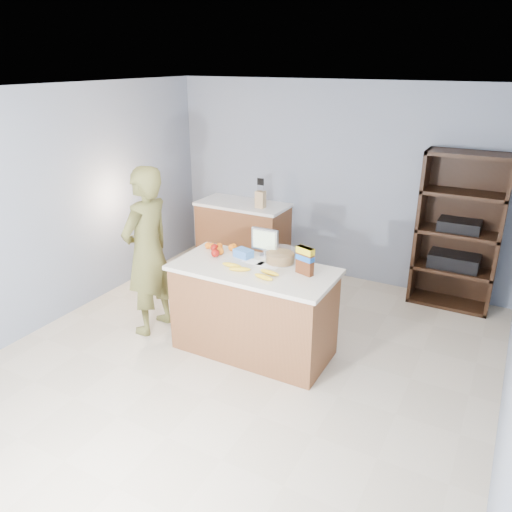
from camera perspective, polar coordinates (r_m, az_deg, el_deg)
The scene contains 15 objects.
floor at distance 4.89m, azimuth -2.00°, elevation -12.32°, with size 4.50×5.00×0.02m, color beige.
walls at distance 4.19m, azimuth -2.29°, elevation 6.73°, with size 4.52×5.02×2.51m.
counter_peninsula at distance 4.89m, azimuth -0.28°, elevation -6.56°, with size 1.56×0.76×0.90m.
back_cabinet at distance 6.94m, azimuth -1.47°, elevation 2.52°, with size 1.24×0.62×0.90m.
shelving_unit at distance 6.14m, azimuth 22.14°, elevation 2.36°, with size 0.90×0.40×1.80m.
person at distance 5.22m, azimuth -12.28°, elevation 0.47°, with size 0.65×0.42×1.77m, color brown.
knife_block at distance 6.56m, azimuth 0.51°, elevation 6.56°, with size 0.12×0.10×0.31m.
envelopes at distance 4.77m, azimuth 0.52°, elevation -0.87°, with size 0.39×0.14×0.00m.
bananas at distance 4.56m, azimuth -0.58°, elevation -1.71°, with size 0.60×0.19×0.04m.
apples at distance 5.00m, azimuth -4.72°, elevation 0.64°, with size 0.17×0.20×0.08m.
oranges at distance 5.09m, azimuth -4.09°, elevation 0.97°, with size 0.32×0.25×0.07m.
blue_carton at distance 4.92m, azimuth -1.45°, elevation 0.31°, with size 0.18×0.12×0.08m, color blue.
salad_bowl at distance 4.80m, azimuth 2.78°, elevation -0.04°, with size 0.30×0.30×0.13m.
tv at distance 4.91m, azimuth 1.02°, elevation 1.76°, with size 0.28×0.12×0.28m.
cereal_box at distance 4.51m, azimuth 5.62°, elevation -0.30°, with size 0.18×0.11×0.26m.
Camera 1 is at (2.07, -3.48, 2.74)m, focal length 35.00 mm.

